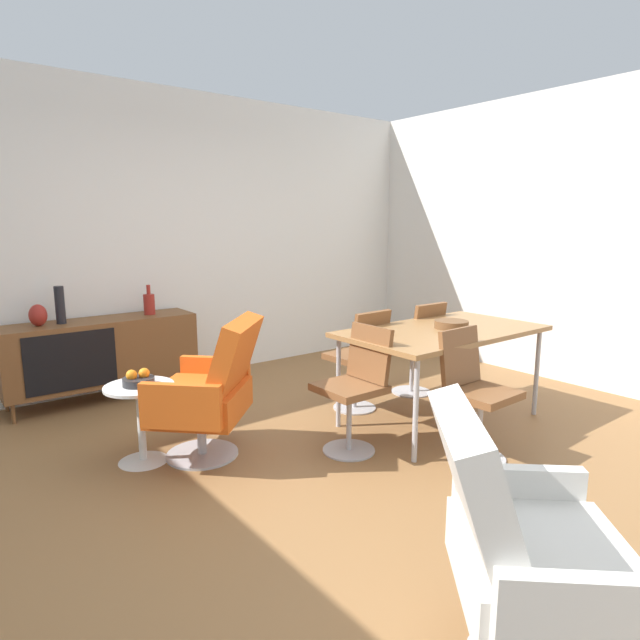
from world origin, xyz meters
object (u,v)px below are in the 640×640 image
Objects in this scene: vase_cobalt at (38,315)px; armchair_black_shell at (525,547)px; dining_chair_near_window at (356,384)px; dining_chair_back_right at (418,344)px; dining_chair_back_left at (360,356)px; dining_table at (443,334)px; vase_ceramic_small at (60,305)px; wooden_bowl_on_table at (451,324)px; side_table_round at (141,414)px; sideboard at (102,351)px; dining_chair_front_left at (474,389)px; vase_sculptural_dark at (149,304)px; lounge_chair_red at (210,389)px; fruit_bowl at (138,380)px.

armchair_black_shell is at bearing -79.09° from vase_cobalt.
dining_chair_near_window is 1.36m from dining_chair_back_right.
vase_cobalt is at bearing 142.38° from dining_chair_back_left.
vase_ceramic_small is at bearing 136.23° from dining_table.
vase_cobalt is 0.69× the size of wooden_bowl_on_table.
side_table_round is at bearing -84.93° from vase_ceramic_small.
sideboard is 1.87× the size of dining_chair_front_left.
dining_table is (1.95, -2.16, 0.26)m from sideboard.
sideboard is 3.08× the size of side_table_round.
sideboard is 2.99m from wooden_bowl_on_table.
dining_table is 1.87× the size of dining_chair_front_left.
dining_chair_back_left is 2.65m from armchair_black_shell.
vase_sculptural_dark is at bearing 0.00° from vase_cobalt.
vase_sculptural_dark reaches higher than side_table_round.
sideboard is 5.90× the size of vase_sculptural_dark.
dining_chair_back_left is 1.38m from lounge_chair_red.
fruit_bowl is at bearing 100.47° from armchair_black_shell.
dining_chair_front_left and dining_chair_back_left have the same top height.
dining_chair_back_right is 2.48m from side_table_round.
side_table_round is (-1.77, 1.27, -0.15)m from dining_chair_front_left.
sideboard is 8.97× the size of vase_cobalt.
wooden_bowl_on_table reaches higher than dining_table.
fruit_bowl is at bearing -96.81° from sideboard.
dining_chair_near_window and dining_chair_front_left have the same top height.
dining_table is 1.69× the size of lounge_chair_red.
dining_chair_near_window is 4.28× the size of fruit_bowl.
wooden_bowl_on_table is (2.50, -2.18, -0.04)m from vase_cobalt.
vase_cobalt is at bearing 100.91° from armchair_black_shell.
vase_cobalt is 3.43m from dining_chair_front_left.
dining_chair_front_left reaches higher than fruit_bowl.
sideboard is 5.10× the size of vase_ceramic_small.
vase_cobalt is 1.56m from side_table_round.
vase_cobalt is 0.11× the size of dining_table.
sideboard is at bearing 120.50° from dining_chair_front_left.
dining_chair_back_right is 1.65× the size of side_table_round.
lounge_chair_red is at bearing -67.22° from vase_cobalt.
dining_table is (2.25, -2.16, -0.18)m from vase_ceramic_small.
dining_chair_back_left is at bearing 59.98° from armchair_black_shell.
armchair_black_shell reaches higher than dining_chair_back_left.
fruit_bowl is (0.13, -1.45, -0.32)m from vase_ceramic_small.
vase_sculptural_dark is at bearing 0.00° from vase_ceramic_small.
vase_ceramic_small reaches higher than fruit_bowl.
armchair_black_shell is (0.06, -2.24, 0.00)m from lounge_chair_red.
side_table_round is (-0.40, 0.20, -0.15)m from lounge_chair_red.
fruit_bowl is (-1.23, 0.71, 0.09)m from dining_chair_near_window.
vase_ceramic_small is at bearing 148.44° from dining_chair_back_right.
wooden_bowl_on_table is at bearing -1.25° from dining_chair_near_window.
dining_table is 8.00× the size of fruit_bowl.
lounge_chair_red is 0.47m from side_table_round.
dining_chair_near_window is 1.43m from side_table_round.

